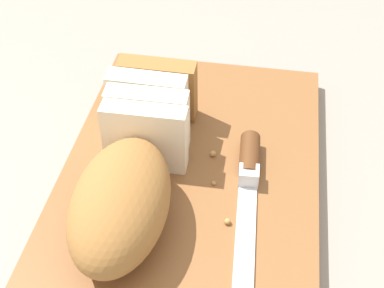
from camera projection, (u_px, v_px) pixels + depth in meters
ground_plane at (192, 177)px, 0.63m from camera, size 3.00×3.00×0.00m
cutting_board at (192, 170)px, 0.62m from camera, size 0.42×0.31×0.02m
bread_loaf at (133, 166)px, 0.55m from camera, size 0.29×0.10×0.08m
bread_knife at (248, 183)px, 0.58m from camera, size 0.29×0.03×0.02m
crumb_near_knife at (227, 222)px, 0.55m from camera, size 0.01×0.01×0.01m
crumb_near_loaf at (214, 183)px, 0.59m from camera, size 0.00×0.00×0.00m
crumb_stray_left at (213, 154)px, 0.62m from camera, size 0.01×0.01×0.01m
crumb_stray_right at (122, 177)px, 0.59m from camera, size 0.00×0.00×0.00m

